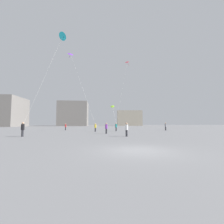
# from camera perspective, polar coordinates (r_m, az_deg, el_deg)

# --- Properties ---
(ground_plane) EXTENTS (300.00, 300.00, 0.00)m
(ground_plane) POSITION_cam_1_polar(r_m,az_deg,el_deg) (9.31, 9.60, -13.80)
(ground_plane) COLOR slate
(person_in_white) EXTENTS (0.36, 0.36, 1.67)m
(person_in_white) POSITION_cam_1_polar(r_m,az_deg,el_deg) (18.71, 5.39, -6.18)
(person_in_white) COLOR #2D2D33
(person_in_white) RESTS_ON ground_plane
(person_in_teal) EXTENTS (0.37, 0.37, 1.68)m
(person_in_teal) POSITION_cam_1_polar(r_m,az_deg,el_deg) (31.28, 1.53, -5.39)
(person_in_teal) COLOR #2D2D33
(person_in_teal) RESTS_ON ground_plane
(person_in_red) EXTENTS (0.34, 0.34, 1.57)m
(person_in_red) POSITION_cam_1_polar(r_m,az_deg,el_deg) (36.85, -16.73, -5.13)
(person_in_red) COLOR #2D2D33
(person_in_red) RESTS_ON ground_plane
(person_in_yellow) EXTENTS (0.35, 0.35, 1.59)m
(person_in_yellow) POSITION_cam_1_polar(r_m,az_deg,el_deg) (29.38, -6.15, -5.53)
(person_in_yellow) COLOR #2D2D33
(person_in_yellow) RESTS_ON ground_plane
(person_in_grey) EXTENTS (0.38, 0.38, 1.75)m
(person_in_grey) POSITION_cam_1_polar(r_m,az_deg,el_deg) (36.45, 19.14, -4.93)
(person_in_grey) COLOR #2D2D33
(person_in_grey) RESTS_ON ground_plane
(person_in_purple) EXTENTS (0.36, 0.36, 1.64)m
(person_in_purple) POSITION_cam_1_polar(r_m,az_deg,el_deg) (23.50, -2.10, -5.83)
(person_in_purple) COLOR #2D2D33
(person_in_purple) RESTS_ON ground_plane
(person_in_black) EXTENTS (0.38, 0.38, 1.73)m
(person_in_black) POSITION_cam_1_polar(r_m,az_deg,el_deg) (21.24, -30.04, -5.31)
(person_in_black) COLOR #2D2D33
(person_in_black) RESTS_ON ground_plane
(kite_cyan_diamond) EXTENTS (4.86, 1.54, 12.25)m
(kite_cyan_diamond) POSITION_cam_1_polar(r_m,az_deg,el_deg) (23.59, -17.76, 24.86)
(kite_cyan_diamond) COLOR #1EB2C6
(kite_lime_diamond) EXTENTS (1.33, 12.69, 5.47)m
(kite_lime_diamond) POSITION_cam_1_polar(r_m,az_deg,el_deg) (43.46, 0.18, 2.05)
(kite_lime_diamond) COLOR #8CD12D
(kite_crimson_diamond) EXTENTS (2.88, 1.16, 13.24)m
(kite_crimson_diamond) POSITION_cam_1_polar(r_m,az_deg,el_deg) (33.64, 5.53, 17.58)
(kite_crimson_diamond) COLOR red
(kite_violet_diamond) EXTENTS (5.78, 1.50, 14.38)m
(kite_violet_diamond) POSITION_cam_1_polar(r_m,az_deg,el_deg) (33.58, -14.97, 19.77)
(kite_violet_diamond) COLOR purple
(building_centre_hall) EXTENTS (17.74, 17.14, 14.86)m
(building_centre_hall) POSITION_cam_1_polar(r_m,az_deg,el_deg) (100.77, -13.88, -0.76)
(building_centre_hall) COLOR gray
(building_centre_hall) RESTS_ON ground_plane
(building_right_hall) EXTENTS (16.63, 9.45, 9.98)m
(building_right_hall) POSITION_cam_1_polar(r_m,az_deg,el_deg) (103.56, 6.40, -2.29)
(building_right_hall) COLOR #B2A893
(building_right_hall) RESTS_ON ground_plane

